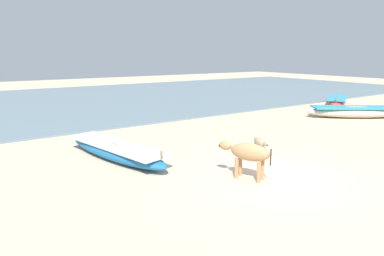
% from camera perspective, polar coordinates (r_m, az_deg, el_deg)
% --- Properties ---
extents(ground, '(80.00, 80.00, 0.00)m').
position_cam_1_polar(ground, '(9.40, 14.11, -8.06)').
color(ground, beige).
extents(sea_water, '(60.00, 20.00, 0.08)m').
position_cam_1_polar(sea_water, '(24.94, -18.78, 4.34)').
color(sea_water, slate).
rests_on(sea_water, ground).
extents(fishing_boat_0, '(3.99, 2.92, 0.71)m').
position_cam_1_polar(fishing_boat_0, '(23.72, 23.08, 4.22)').
color(fishing_boat_0, '#B74733').
rests_on(fishing_boat_0, ground).
extents(fishing_boat_1, '(4.72, 3.91, 0.77)m').
position_cam_1_polar(fishing_boat_1, '(19.43, 25.79, 2.48)').
color(fishing_boat_1, beige).
rests_on(fishing_boat_1, ground).
extents(fishing_boat_2, '(1.93, 4.83, 0.68)m').
position_cam_1_polar(fishing_boat_2, '(10.90, -12.70, -3.70)').
color(fishing_boat_2, '#1E669E').
rests_on(fishing_boat_2, ground).
extents(cow_adult_tan, '(0.84, 1.43, 0.96)m').
position_cam_1_polar(cow_adult_tan, '(8.96, 9.33, -4.18)').
color(cow_adult_tan, tan).
rests_on(cow_adult_tan, ground).
extents(calf_near_dun, '(0.44, 0.85, 0.56)m').
position_cam_1_polar(calf_near_dun, '(11.19, 11.29, -2.48)').
color(calf_near_dun, tan).
rests_on(calf_near_dun, ground).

